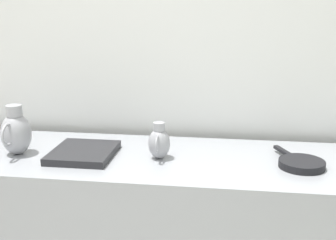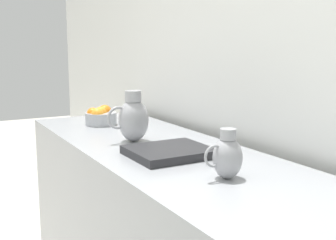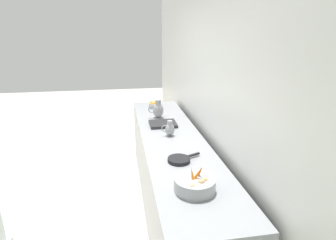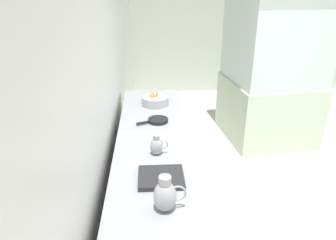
# 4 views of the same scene
# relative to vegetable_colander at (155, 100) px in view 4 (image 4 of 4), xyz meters

# --- Properties ---
(ground_plane) EXTENTS (14.80, 14.80, 0.00)m
(ground_plane) POSITION_rel_vegetable_colander_xyz_m (1.46, -1.14, -0.99)
(ground_plane) COLOR #B7B2A5
(tile_wall_left) EXTENTS (0.10, 7.92, 3.00)m
(tile_wall_left) POSITION_rel_vegetable_colander_xyz_m (-0.49, -0.62, 0.51)
(tile_wall_left) COLOR white
(tile_wall_left) RESTS_ON ground_plane
(back_wall_green) EXTENTS (8.00, 0.10, 3.00)m
(back_wall_green) POSITION_rel_vegetable_colander_xyz_m (3.56, 3.31, 0.51)
(back_wall_green) COLOR #B7C1B2
(back_wall_green) RESTS_ON ground_plane
(prep_counter) EXTENTS (0.70, 3.33, 0.94)m
(prep_counter) POSITION_rel_vegetable_colander_xyz_m (-0.04, -1.12, -0.52)
(prep_counter) COLOR gray
(prep_counter) RESTS_ON ground_plane
(vegetable_colander) EXTENTS (0.32, 0.32, 0.20)m
(vegetable_colander) POSITION_rel_vegetable_colander_xyz_m (0.00, 0.00, 0.00)
(vegetable_colander) COLOR #9EA0A5
(vegetable_colander) RESTS_ON prep_counter
(metal_pitcher_tall) EXTENTS (0.21, 0.15, 0.25)m
(metal_pitcher_tall) POSITION_rel_vegetable_colander_xyz_m (0.02, -1.90, 0.06)
(metal_pitcher_tall) COLOR #939399
(metal_pitcher_tall) RESTS_ON prep_counter
(metal_pitcher_short) EXTENTS (0.15, 0.11, 0.18)m
(metal_pitcher_short) POSITION_rel_vegetable_colander_xyz_m (-0.01, -1.18, 0.03)
(metal_pitcher_short) COLOR #939399
(metal_pitcher_short) RESTS_ON prep_counter
(counter_sink_basin) EXTENTS (0.34, 0.30, 0.04)m
(counter_sink_basin) POSITION_rel_vegetable_colander_xyz_m (0.01, -1.56, -0.04)
(counter_sink_basin) COLOR #232326
(counter_sink_basin) RESTS_ON prep_counter
(skillet_on_counter) EXTENTS (0.33, 0.21, 0.03)m
(skillet_on_counter) POSITION_rel_vegetable_colander_xyz_m (0.01, -0.50, -0.04)
(skillet_on_counter) COLOR black
(skillet_on_counter) RESTS_ON prep_counter
(glass_block_booth) EXTENTS (1.43, 1.44, 2.27)m
(glass_block_booth) POSITION_rel_vegetable_colander_xyz_m (1.75, 0.96, 0.13)
(glass_block_booth) COLOR #B7C6AD
(glass_block_booth) RESTS_ON ground_plane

